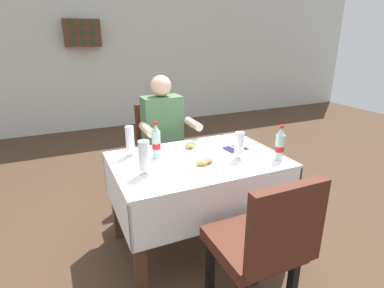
{
  "coord_description": "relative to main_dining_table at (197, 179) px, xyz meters",
  "views": [
    {
      "loc": [
        -0.87,
        -1.78,
        1.6
      ],
      "look_at": [
        0.03,
        0.22,
        0.82
      ],
      "focal_mm": 28.89,
      "sensor_mm": 36.0,
      "label": 1
    }
  ],
  "objects": [
    {
      "name": "wall_bottle_rack",
      "position": [
        -0.35,
        3.59,
        1.05
      ],
      "size": [
        0.56,
        0.21,
        0.42
      ],
      "color": "#472D1E"
    },
    {
      "name": "napkin_cutlery_set",
      "position": [
        0.36,
        0.06,
        0.17
      ],
      "size": [
        0.18,
        0.19,
        0.01
      ],
      "color": "#231E4C",
      "rests_on": "main_dining_table"
    },
    {
      "name": "main_dining_table",
      "position": [
        0.0,
        0.0,
        0.0
      ],
      "size": [
        1.23,
        0.84,
        0.74
      ],
      "color": "white",
      "rests_on": "ground"
    },
    {
      "name": "beer_glass_middle",
      "position": [
        0.27,
        -0.14,
        0.28
      ],
      "size": [
        0.07,
        0.07,
        0.2
      ],
      "color": "white",
      "rests_on": "main_dining_table"
    },
    {
      "name": "beer_glass_right",
      "position": [
        -0.43,
        -0.1,
        0.28
      ],
      "size": [
        0.07,
        0.07,
        0.23
      ],
      "color": "white",
      "rests_on": "main_dining_table"
    },
    {
      "name": "ground_plane",
      "position": [
        -0.03,
        -0.12,
        -0.57
      ],
      "size": [
        11.0,
        11.0,
        0.0
      ],
      "primitive_type": "plane",
      "color": "#473323"
    },
    {
      "name": "cola_bottle_primary",
      "position": [
        0.53,
        -0.26,
        0.28
      ],
      "size": [
        0.07,
        0.07,
        0.26
      ],
      "color": "silver",
      "rests_on": "main_dining_table"
    },
    {
      "name": "back_wall",
      "position": [
        -0.03,
        3.76,
        0.98
      ],
      "size": [
        11.0,
        0.12,
        3.1
      ],
      "primitive_type": "cube",
      "color": "silver",
      "rests_on": "ground"
    },
    {
      "name": "seated_diner_far",
      "position": [
        -0.01,
        0.7,
        0.14
      ],
      "size": [
        0.5,
        0.46,
        1.26
      ],
      "color": "#282D42",
      "rests_on": "ground"
    },
    {
      "name": "beer_glass_left",
      "position": [
        -0.43,
        0.26,
        0.29
      ],
      "size": [
        0.07,
        0.07,
        0.23
      ],
      "color": "white",
      "rests_on": "main_dining_table"
    },
    {
      "name": "cola_bottle_secondary",
      "position": [
        -0.27,
        0.14,
        0.29
      ],
      "size": [
        0.06,
        0.06,
        0.27
      ],
      "color": "silver",
      "rests_on": "main_dining_table"
    },
    {
      "name": "plate_near_camera",
      "position": [
        -0.04,
        -0.13,
        0.18
      ],
      "size": [
        0.24,
        0.24,
        0.05
      ],
      "color": "white",
      "rests_on": "main_dining_table"
    },
    {
      "name": "chair_far_diner_seat",
      "position": [
        0.0,
        0.81,
        -0.02
      ],
      "size": [
        0.44,
        0.5,
        0.97
      ],
      "color": "#4C2319",
      "rests_on": "ground"
    },
    {
      "name": "plate_far_diner",
      "position": [
        0.04,
        0.21,
        0.18
      ],
      "size": [
        0.24,
        0.24,
        0.06
      ],
      "color": "white",
      "rests_on": "main_dining_table"
    },
    {
      "name": "chair_near_camera_side",
      "position": [
        0.0,
        -0.81,
        -0.02
      ],
      "size": [
        0.44,
        0.5,
        0.97
      ],
      "color": "#4C2319",
      "rests_on": "ground"
    }
  ]
}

